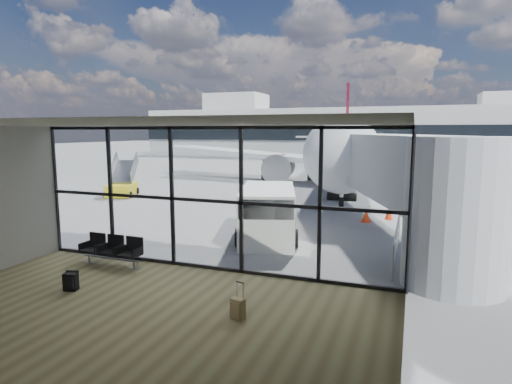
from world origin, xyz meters
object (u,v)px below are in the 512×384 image
Objects in this scene: suitcase at (238,308)px; belt_loader at (271,174)px; backpack at (71,282)px; airliner at (345,145)px; mobile_stairs at (122,188)px; service_van at (268,213)px; seating_row at (113,249)px.

suitcase is 0.22× the size of belt_loader.
airliner reaches higher than backpack.
suitcase is at bearing -68.34° from mobile_stairs.
mobile_stairs reaches higher than backpack.
service_van is at bearing -53.12° from mobile_stairs.
airliner is (2.91, 29.75, 2.83)m from backpack.
service_van is at bearing -97.17° from airliner.
suitcase is at bearing -94.00° from airliner.
mobile_stairs is (-6.67, -11.77, -0.04)m from belt_loader.
airliner is 7.14m from belt_loader.
backpack is 0.62× the size of suitcase.
airliner reaches higher than seating_row.
backpack is at bearing -165.75° from suitcase.
seating_row reaches higher than backpack.
seating_row reaches higher than suitcase.
airliner is 7.61× the size of service_van.
suitcase is at bearing -96.99° from belt_loader.
service_van is (-1.76, 7.40, 0.80)m from suitcase.
suitcase is (4.99, -0.08, 0.00)m from backpack.
suitcase is 30.03m from airliner.
belt_loader is at bearing 81.48° from backpack.
mobile_stairs reaches higher than belt_loader.
mobile_stairs is (-14.68, 14.96, 0.29)m from suitcase.
backpack is 26.82m from belt_loader.
seating_row is 0.06× the size of airliner.
mobile_stairs is at bearing 149.59° from suitcase.
service_van is 1.29× the size of belt_loader.
seating_row is 6.22m from service_van.
belt_loader reaches higher than suitcase.
seating_row is 24.47m from belt_loader.
suitcase is (5.41, -2.40, -0.27)m from seating_row.
backpack is at bearing -130.65° from service_van.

